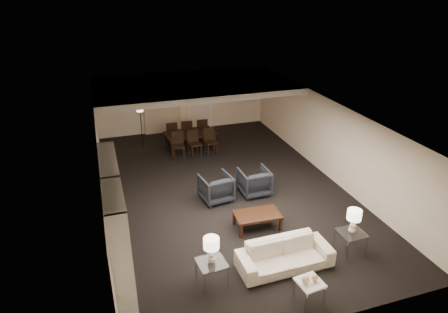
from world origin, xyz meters
The scene contains 35 objects.
floor centered at (0.00, 0.00, 0.00)m, with size 11.00×11.00×0.00m, color black.
ceiling centered at (0.00, 0.00, 2.50)m, with size 7.00×11.00×0.02m, color silver.
wall_back centered at (0.00, 5.50, 1.25)m, with size 7.00×0.02×2.50m, color beige.
wall_front centered at (0.00, -5.50, 1.25)m, with size 7.00×0.02×2.50m, color beige.
wall_left centered at (-3.50, 0.00, 1.25)m, with size 0.02×11.00×2.50m, color beige.
wall_right centered at (3.50, 0.00, 1.25)m, with size 0.02×11.00×2.50m, color beige.
ceiling_soffit centered at (0.00, 3.50, 2.40)m, with size 7.00×4.00×0.20m, color silver.
curtains centered at (-0.90, 5.42, 1.20)m, with size 1.50×0.12×2.40m, color beige.
door centered at (0.70, 5.47, 1.05)m, with size 0.90×0.05×2.10m, color silver.
painting centered at (2.10, 5.46, 1.55)m, with size 0.95×0.04×0.65m, color #142D38.
media_unit centered at (-3.31, -2.60, 1.18)m, with size 0.38×3.40×2.35m, color white, non-canonical shape.
pendant_light centered at (0.30, 3.50, 1.92)m, with size 0.52×0.52×0.24m, color #D8591E.
sofa centered at (0.18, -3.83, 0.31)m, with size 2.13×0.83×0.62m, color beige.
coffee_table centered at (0.18, -2.23, 0.21)m, with size 1.17×0.68×0.42m, color black, non-canonical shape.
armchair_left centered at (-0.42, -0.53, 0.40)m, with size 0.85×0.87×0.79m, color black.
armchair_right centered at (0.78, -0.53, 0.40)m, with size 0.85×0.87×0.79m, color black.
side_table_left centered at (-1.52, -3.83, 0.27)m, with size 0.58×0.58×0.55m, color white, non-canonical shape.
side_table_right centered at (1.88, -3.83, 0.27)m, with size 0.58×0.58×0.55m, color white, non-canonical shape.
table_lamp_left centered at (-1.52, -3.83, 0.85)m, with size 0.33×0.33×0.60m, color beige, non-canonical shape.
table_lamp_right centered at (1.88, -3.83, 0.85)m, with size 0.33×0.33×0.60m, color beige, non-canonical shape.
marble_table centered at (0.18, -4.93, 0.24)m, with size 0.49×0.49×0.49m, color white, non-canonical shape.
gold_gourd_a centered at (0.08, -4.93, 0.57)m, with size 0.16×0.16×0.16m, color #DFBF76.
gold_gourd_b centered at (0.28, -4.93, 0.56)m, with size 0.14×0.14×0.14m, color #D3BB70.
television centered at (-3.28, -1.91, 1.05)m, with size 0.13×1.02×0.59m, color black.
vase_blue centered at (-3.31, -3.71, 1.14)m, with size 0.15×0.15×0.16m, color #2942B4.
vase_amber centered at (-3.31, -3.30, 1.65)m, with size 0.18×0.18×0.18m, color #C28340.
floor_speaker centered at (-3.20, -1.69, 0.61)m, with size 0.13×0.13×1.21m, color black.
dining_table centered at (-0.23, 3.35, 0.32)m, with size 1.83×1.02×0.64m, color black.
chair_nl centered at (-0.83, 2.70, 0.48)m, with size 0.44×0.44×0.96m, color black, non-canonical shape.
chair_nm centered at (-0.23, 2.70, 0.48)m, with size 0.44×0.44×0.96m, color black, non-canonical shape.
chair_nr centered at (0.37, 2.70, 0.48)m, with size 0.44×0.44×0.96m, color black, non-canonical shape.
chair_fl centered at (-0.83, 4.00, 0.48)m, with size 0.44×0.44×0.96m, color black, non-canonical shape.
chair_fm centered at (-0.23, 4.00, 0.48)m, with size 0.44×0.44×0.96m, color black, non-canonical shape.
chair_fr centered at (0.37, 4.00, 0.48)m, with size 0.44×0.44×0.96m, color black, non-canonical shape.
floor_lamp centered at (-1.93, 4.06, 0.83)m, with size 0.24×0.24×1.66m, color black, non-canonical shape.
Camera 1 is at (-3.34, -10.24, 6.00)m, focal length 32.00 mm.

